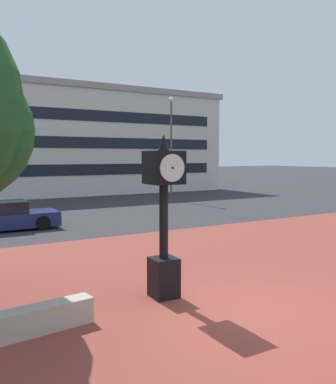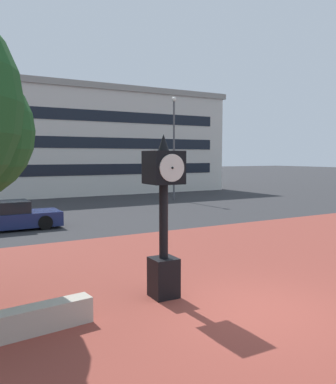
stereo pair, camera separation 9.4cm
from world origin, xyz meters
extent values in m
plane|color=#2D2D30|center=(0.00, 0.00, 0.00)|extent=(200.00, 200.00, 0.00)
cube|color=brown|center=(0.00, 2.45, 0.00)|extent=(44.00, 12.90, 0.01)
cube|color=#ADA393|center=(-4.79, 1.19, 0.25)|extent=(3.22, 0.77, 0.50)
cube|color=black|center=(-1.29, 1.73, 0.46)|extent=(0.59, 0.59, 0.92)
cylinder|color=black|center=(-1.29, 1.73, 1.77)|extent=(0.21, 0.21, 1.70)
cube|color=black|center=(-1.29, 1.73, 3.00)|extent=(0.75, 0.75, 0.74)
cylinder|color=silver|center=(-1.28, 2.12, 3.00)|extent=(0.60, 0.04, 0.60)
sphere|color=black|center=(-1.28, 2.14, 3.00)|extent=(0.05, 0.05, 0.05)
cylinder|color=silver|center=(-1.29, 1.35, 3.00)|extent=(0.60, 0.04, 0.60)
sphere|color=black|center=(-1.29, 1.33, 3.00)|extent=(0.05, 0.05, 0.05)
cone|color=black|center=(-1.29, 1.73, 3.55)|extent=(0.26, 0.26, 0.37)
cube|color=navy|center=(-3.01, 12.63, 0.44)|extent=(4.26, 1.78, 0.64)
cube|color=black|center=(-3.23, 12.63, 1.00)|extent=(1.96, 1.52, 0.56)
cylinder|color=black|center=(-1.69, 13.45, 0.32)|extent=(0.64, 0.22, 0.64)
cylinder|color=black|center=(-1.70, 11.80, 0.32)|extent=(0.64, 0.22, 0.64)
cube|color=beige|center=(3.65, 32.26, 4.36)|extent=(29.30, 13.98, 8.72)
cube|color=gray|center=(3.65, 32.26, 8.97)|extent=(29.88, 14.26, 0.50)
cube|color=black|center=(3.65, 25.25, 2.18)|extent=(26.37, 0.04, 0.90)
cube|color=black|center=(3.65, 25.25, 4.36)|extent=(26.37, 0.04, 0.90)
cube|color=black|center=(3.65, 25.25, 6.54)|extent=(26.37, 0.04, 0.90)
cylinder|color=#4C4C51|center=(9.48, 19.54, 3.64)|extent=(0.14, 0.14, 7.27)
sphere|color=white|center=(9.48, 19.54, 7.42)|extent=(0.36, 0.36, 0.36)
camera|label=1|loc=(-5.76, -6.12, 3.24)|focal=37.54mm
camera|label=2|loc=(-5.67, -6.17, 3.24)|focal=37.54mm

